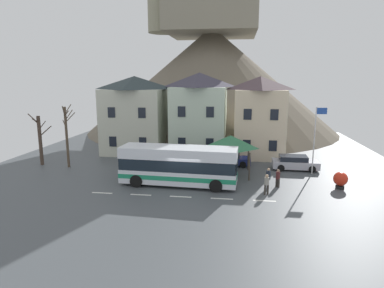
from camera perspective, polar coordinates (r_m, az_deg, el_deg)
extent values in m
cube|color=#494E52|center=(26.65, -1.15, -7.44)|extent=(40.00, 60.00, 0.06)
cube|color=silver|center=(26.23, -15.13, -8.08)|extent=(1.60, 0.20, 0.01)
cube|color=silver|center=(25.24, -8.77, -8.58)|extent=(1.60, 0.20, 0.01)
cube|color=silver|center=(24.58, -1.97, -9.00)|extent=(1.60, 0.20, 0.01)
cube|color=silver|center=(24.28, 5.12, -9.31)|extent=(1.60, 0.20, 0.01)
cube|color=silver|center=(24.34, 12.29, -9.47)|extent=(1.60, 0.20, 0.01)
cube|color=beige|center=(39.09, -9.61, 3.93)|extent=(6.69, 6.12, 7.28)
pyramid|color=#2E393C|center=(38.79, -9.83, 10.33)|extent=(6.69, 6.12, 1.44)
cube|color=black|center=(37.05, -13.41, 0.41)|extent=(0.80, 0.06, 1.10)
cube|color=black|center=(35.98, -8.44, 0.28)|extent=(0.80, 0.06, 1.10)
cube|color=black|center=(36.61, -13.63, 5.28)|extent=(0.80, 0.06, 1.10)
cube|color=black|center=(35.52, -8.58, 5.30)|extent=(0.80, 0.06, 1.10)
cube|color=beige|center=(37.74, 1.27, 4.04)|extent=(5.89, 6.53, 7.55)
pyramid|color=#3C3948|center=(37.44, 1.30, 10.96)|extent=(5.89, 6.53, 1.55)
cube|color=black|center=(35.03, -1.76, 0.21)|extent=(0.80, 0.06, 1.10)
cube|color=black|center=(34.67, 3.05, 0.08)|extent=(0.80, 0.06, 1.10)
cube|color=black|center=(34.55, -1.79, 5.56)|extent=(0.80, 0.06, 1.10)
cube|color=black|center=(34.19, 3.10, 5.48)|extent=(0.80, 0.06, 1.10)
cube|color=beige|center=(36.89, 11.39, 3.45)|extent=(5.26, 5.12, 7.29)
pyramid|color=#46363C|center=(36.57, 11.65, 10.21)|extent=(5.26, 5.12, 1.40)
cube|color=black|center=(34.58, 9.34, -0.19)|extent=(0.80, 0.06, 1.10)
cube|color=black|center=(34.76, 13.68, -0.30)|extent=(0.80, 0.06, 1.10)
cube|color=black|center=(34.10, 9.51, 5.04)|extent=(0.80, 0.06, 1.10)
cube|color=black|center=(34.28, 13.92, 4.90)|extent=(0.80, 0.06, 1.10)
cone|color=#685F4F|center=(55.62, 3.36, 11.00)|extent=(40.01, 40.01, 16.57)
cube|color=gray|center=(56.55, 3.49, 21.62)|extent=(13.82, 13.82, 6.92)
cylinder|color=gray|center=(54.34, -4.71, 22.92)|extent=(5.11, 5.11, 8.56)
cube|color=white|center=(26.97, -2.30, -5.38)|extent=(9.43, 2.99, 1.09)
cube|color=#1E8C60|center=(26.95, -2.30, -5.27)|extent=(9.45, 3.01, 0.36)
cube|color=#19232D|center=(26.70, -2.32, -3.31)|extent=(9.33, 2.95, 0.92)
cube|color=white|center=(26.49, -2.33, -1.45)|extent=(9.43, 2.99, 0.86)
cube|color=#19232D|center=(26.06, 7.77, -3.77)|extent=(0.17, 2.10, 0.88)
cylinder|color=black|center=(27.68, 4.70, -5.61)|extent=(1.01, 0.33, 1.00)
cylinder|color=black|center=(25.41, 4.11, -7.16)|extent=(1.01, 0.33, 1.00)
cylinder|color=black|center=(29.01, -7.88, -4.89)|extent=(1.01, 0.33, 1.00)
cylinder|color=black|center=(26.84, -9.52, -6.27)|extent=(1.01, 0.33, 1.00)
cylinder|color=#473D33|center=(31.64, 3.63, -2.13)|extent=(0.14, 0.14, 2.40)
cylinder|color=#473D33|center=(31.58, 9.62, -2.29)|extent=(0.14, 0.14, 2.40)
cylinder|color=#473D33|center=(28.45, 3.14, -3.66)|extent=(0.14, 0.14, 2.40)
cylinder|color=#473D33|center=(28.39, 9.80, -3.84)|extent=(0.14, 0.14, 2.40)
pyramid|color=#2B6C45|center=(29.59, 6.62, 0.39)|extent=(3.60, 3.60, 1.15)
cube|color=silver|center=(32.92, 17.26, -3.30)|extent=(4.23, 1.87, 0.69)
cube|color=#1E232D|center=(32.76, 16.95, -2.32)|extent=(2.55, 1.63, 0.46)
cylinder|color=black|center=(34.04, 19.34, -3.32)|extent=(0.64, 0.21, 0.64)
cylinder|color=black|center=(32.40, 19.89, -4.08)|extent=(0.64, 0.21, 0.64)
cylinder|color=black|center=(33.62, 14.68, -3.22)|extent=(0.64, 0.21, 0.64)
cylinder|color=black|center=(31.95, 15.00, -3.99)|extent=(0.64, 0.21, 0.64)
cube|color=slate|center=(33.97, -3.67, -2.49)|extent=(4.09, 2.28, 0.55)
cube|color=#1E232D|center=(33.80, -3.37, -1.67)|extent=(2.52, 1.88, 0.47)
cylinder|color=black|center=(33.63, -6.22, -2.91)|extent=(0.66, 0.28, 0.64)
cylinder|color=black|center=(35.22, -5.21, -2.24)|extent=(0.66, 0.28, 0.64)
cylinder|color=black|center=(32.82, -2.01, -3.21)|extent=(0.66, 0.28, 0.64)
cylinder|color=black|center=(34.45, -1.18, -2.51)|extent=(0.66, 0.28, 0.64)
cube|color=navy|center=(33.22, 6.27, -2.76)|extent=(4.38, 1.87, 0.65)
cube|color=#1E232D|center=(33.10, 5.92, -1.78)|extent=(2.64, 1.61, 0.51)
cylinder|color=black|center=(34.04, 8.75, -2.80)|extent=(0.64, 0.22, 0.64)
cylinder|color=black|center=(32.42, 8.71, -3.52)|extent=(0.64, 0.22, 0.64)
cylinder|color=black|center=(34.18, 3.94, -2.64)|extent=(0.64, 0.22, 0.64)
cylinder|color=black|center=(32.56, 3.66, -3.34)|extent=(0.64, 0.22, 0.64)
cylinder|color=#38332D|center=(27.44, 14.29, -6.39)|extent=(0.17, 0.17, 0.72)
cylinder|color=#38332D|center=(27.30, 14.61, -6.50)|extent=(0.17, 0.17, 0.72)
cylinder|color=#512323|center=(27.20, 14.51, -5.24)|extent=(0.32, 0.32, 0.59)
sphere|color=#9E7A60|center=(27.09, 14.55, -4.42)|extent=(0.21, 0.21, 0.21)
cylinder|color=#38332D|center=(25.43, 12.40, -7.60)|extent=(0.15, 0.15, 0.82)
cylinder|color=#38332D|center=(25.52, 12.84, -7.55)|extent=(0.15, 0.15, 0.82)
cylinder|color=gray|center=(25.28, 12.68, -6.21)|extent=(0.35, 0.35, 0.56)
sphere|color=tan|center=(25.17, 12.72, -5.35)|extent=(0.24, 0.24, 0.24)
cylinder|color=#2D2D38|center=(26.92, 12.86, -6.56)|extent=(0.17, 0.17, 0.82)
cylinder|color=#2D2D38|center=(26.72, 12.88, -6.70)|extent=(0.17, 0.17, 0.82)
cylinder|color=#232B38|center=(26.62, 12.93, -5.20)|extent=(0.34, 0.34, 0.67)
sphere|color=tan|center=(26.50, 12.98, -4.28)|extent=(0.22, 0.22, 0.22)
cylinder|color=black|center=(29.03, 5.84, -5.03)|extent=(0.15, 0.15, 0.81)
cylinder|color=black|center=(28.82, 5.86, -5.15)|extent=(0.15, 0.15, 0.81)
cylinder|color=#2D382D|center=(28.75, 5.87, -3.87)|extent=(0.34, 0.34, 0.57)
sphere|color=#9E7A60|center=(28.65, 5.89, -3.10)|extent=(0.22, 0.22, 0.22)
cube|color=#473828|center=(32.36, 2.39, -3.18)|extent=(1.63, 0.45, 0.08)
cube|color=#473828|center=(32.52, 2.43, -2.71)|extent=(1.63, 0.06, 0.40)
cube|color=#2D2D33|center=(32.49, 1.10, -3.53)|extent=(0.08, 0.36, 0.45)
cube|color=#2D2D33|center=(32.35, 3.69, -3.61)|extent=(0.08, 0.36, 0.45)
cylinder|color=silver|center=(31.38, 20.19, 0.48)|extent=(0.10, 0.10, 6.05)
cube|color=#264CA5|center=(31.12, 21.33, 5.30)|extent=(0.90, 0.03, 0.56)
cylinder|color=black|center=(28.69, 23.99, -6.75)|extent=(0.65, 0.65, 0.25)
sphere|color=red|center=(28.51, 24.09, -5.46)|extent=(1.09, 1.09, 1.09)
cylinder|color=brown|center=(33.99, -20.65, 1.06)|extent=(0.24, 0.24, 5.85)
cylinder|color=brown|center=(33.22, -20.67, 4.97)|extent=(0.81, 0.77, 0.56)
cylinder|color=brown|center=(34.18, -20.32, 4.70)|extent=(0.24, 1.20, 0.92)
cylinder|color=brown|center=(33.19, -21.11, 5.12)|extent=(0.40, 1.03, 1.22)
cylinder|color=brown|center=(33.91, -20.48, 5.64)|extent=(0.36, 0.80, 0.87)
cylinder|color=brown|center=(33.58, -20.13, 4.30)|extent=(0.98, 0.23, 0.96)
cylinder|color=brown|center=(34.02, -21.01, 3.25)|extent=(0.51, 0.36, 0.72)
cylinder|color=#47382D|center=(36.03, -24.56, 0.53)|extent=(0.34, 0.34, 4.88)
cylinder|color=#47382D|center=(35.96, -25.54, 3.93)|extent=(1.06, 0.19, 1.03)
cylinder|color=#47382D|center=(36.07, -23.79, 2.04)|extent=(0.86, 1.02, 0.98)
cylinder|color=#47382D|center=(35.51, -25.24, 3.64)|extent=(0.30, 0.75, 0.51)
cylinder|color=#47382D|center=(35.71, -25.28, 3.59)|extent=(0.54, 0.46, 0.80)
cylinder|color=#47382D|center=(35.89, -24.25, 2.95)|extent=(0.53, 0.58, 0.81)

